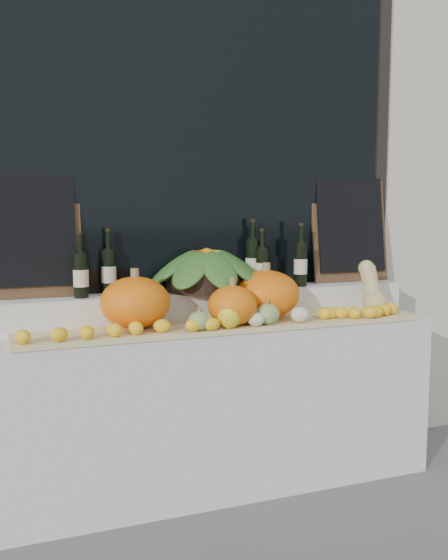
{
  "coord_description": "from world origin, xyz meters",
  "views": [
    {
      "loc": [
        -1.13,
        -1.49,
        1.51
      ],
      "look_at": [
        0.0,
        1.45,
        1.12
      ],
      "focal_mm": 40.0,
      "sensor_mm": 36.0,
      "label": 1
    }
  ],
  "objects_px": {
    "pumpkin_left": "(135,302)",
    "wine_bottle_tall": "(253,263)",
    "butternut_squash": "(372,290)",
    "pumpkin_right": "(266,294)",
    "produce_bowl": "(207,269)"
  },
  "relations": [
    {
      "from": "pumpkin_left",
      "to": "wine_bottle_tall",
      "type": "bearing_deg",
      "value": 18.36
    },
    {
      "from": "wine_bottle_tall",
      "to": "butternut_squash",
      "type": "bearing_deg",
      "value": -25.72
    },
    {
      "from": "pumpkin_left",
      "to": "wine_bottle_tall",
      "type": "xyz_separation_m",
      "value": [
        0.73,
        0.24,
        0.15
      ]
    },
    {
      "from": "butternut_squash",
      "to": "wine_bottle_tall",
      "type": "height_order",
      "value": "wine_bottle_tall"
    },
    {
      "from": "pumpkin_left",
      "to": "pumpkin_right",
      "type": "relative_size",
      "value": 0.95
    },
    {
      "from": "butternut_squash",
      "to": "produce_bowl",
      "type": "xyz_separation_m",
      "value": [
        -0.88,
        0.25,
        0.12
      ]
    },
    {
      "from": "butternut_squash",
      "to": "produce_bowl",
      "type": "height_order",
      "value": "produce_bowl"
    },
    {
      "from": "pumpkin_left",
      "to": "butternut_squash",
      "type": "xyz_separation_m",
      "value": [
        1.32,
        -0.05,
        -0.0
      ]
    },
    {
      "from": "butternut_squash",
      "to": "wine_bottle_tall",
      "type": "relative_size",
      "value": 0.76
    },
    {
      "from": "produce_bowl",
      "to": "pumpkin_left",
      "type": "bearing_deg",
      "value": -155.08
    },
    {
      "from": "pumpkin_left",
      "to": "produce_bowl",
      "type": "bearing_deg",
      "value": 24.92
    },
    {
      "from": "pumpkin_left",
      "to": "pumpkin_right",
      "type": "height_order",
      "value": "pumpkin_right"
    },
    {
      "from": "produce_bowl",
      "to": "wine_bottle_tall",
      "type": "height_order",
      "value": "wine_bottle_tall"
    },
    {
      "from": "butternut_squash",
      "to": "wine_bottle_tall",
      "type": "bearing_deg",
      "value": 154.28
    },
    {
      "from": "pumpkin_left",
      "to": "wine_bottle_tall",
      "type": "height_order",
      "value": "wine_bottle_tall"
    }
  ]
}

